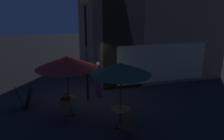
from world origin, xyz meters
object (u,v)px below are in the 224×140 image
patron_standing_1 (98,79)px  cafe_table_1 (120,114)px  patio_umbrella_0 (67,62)px  cafe_table_0 (69,103)px  cafe_chair_0 (66,110)px  street_lamp_near_corner (86,29)px  patio_umbrella_1 (121,69)px  patron_seated_0 (66,106)px  cafe_chair_1 (127,125)px  menu_sandwich_board (24,97)px

patron_standing_1 → cafe_table_1: bearing=-167.8°
patio_umbrella_0 → patron_standing_1: bearing=44.1°
cafe_table_0 → cafe_chair_0: size_ratio=0.79×
street_lamp_near_corner → patron_standing_1: street_lamp_near_corner is taller
cafe_table_1 → patio_umbrella_0: 2.79m
cafe_table_1 → patio_umbrella_1: (0.00, 0.00, 1.66)m
patio_umbrella_0 → patron_seated_0: (-0.16, -0.61, -1.50)m
patio_umbrella_0 → cafe_chair_1: patio_umbrella_0 is taller
cafe_table_1 → cafe_chair_0: cafe_chair_0 is taller
patio_umbrella_0 → patron_seated_0: size_ratio=2.03×
patio_umbrella_0 → patron_seated_0: 1.63m
cafe_chair_1 → patron_standing_1: size_ratio=0.54×
street_lamp_near_corner → cafe_chair_0: 3.64m
menu_sandwich_board → cafe_table_1: size_ratio=1.31×
patio_umbrella_1 → cafe_chair_1: bearing=-95.4°
street_lamp_near_corner → menu_sandwich_board: size_ratio=4.82×
cafe_table_1 → menu_sandwich_board: bearing=141.6°
menu_sandwich_board → cafe_table_0: bearing=-48.2°
cafe_chair_1 → patron_seated_0: size_ratio=0.78×
patio_umbrella_1 → patron_standing_1: 3.31m
street_lamp_near_corner → patio_umbrella_1: bearing=-77.5°
cafe_table_1 → patio_umbrella_0: patio_umbrella_0 is taller
patio_umbrella_0 → patron_standing_1: patio_umbrella_0 is taller
cafe_table_0 → patio_umbrella_0: (0.00, 0.00, 1.68)m
cafe_table_0 → cafe_chair_1: bearing=-56.2°
patron_standing_1 → cafe_chair_1: bearing=-169.2°
street_lamp_near_corner → patio_umbrella_1: size_ratio=1.93×
patio_umbrella_1 → cafe_chair_0: 2.56m
street_lamp_near_corner → cafe_table_1: size_ratio=6.32×
cafe_table_0 → patio_umbrella_1: 2.79m
cafe_table_1 → patio_umbrella_1: bearing=0.0°
cafe_table_1 → patio_umbrella_0: (-1.65, 1.51, 1.67)m
cafe_table_1 → cafe_chair_0: 2.00m
street_lamp_near_corner → cafe_table_0: size_ratio=6.00×
patron_seated_0 → cafe_table_1: bearing=-101.8°
patio_umbrella_1 → patron_seated_0: patio_umbrella_1 is taller
patio_umbrella_0 → patio_umbrella_1: 2.23m
cafe_table_1 → patron_standing_1: patron_standing_1 is taller
patio_umbrella_1 → cafe_chair_1: size_ratio=2.55×
cafe_chair_0 → cafe_chair_1: bearing=-117.3°
patio_umbrella_1 → patron_standing_1: bearing=91.3°
patron_seated_0 → patron_standing_1: (1.74, 2.14, 0.19)m
menu_sandwich_board → patron_standing_1: patron_standing_1 is taller
menu_sandwich_board → patio_umbrella_1: 4.66m
patio_umbrella_0 → patron_standing_1: (1.58, 1.53, -1.32)m
cafe_chair_1 → patron_standing_1: (0.01, 3.87, 0.32)m
cafe_table_0 → patron_standing_1: patron_standing_1 is taller
cafe_table_1 → cafe_chair_0: size_ratio=0.75×
street_lamp_near_corner → cafe_chair_1: size_ratio=4.92×
patio_umbrella_0 → patron_seated_0: patio_umbrella_0 is taller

